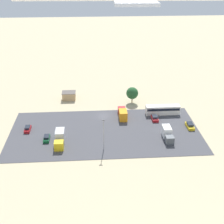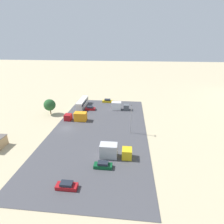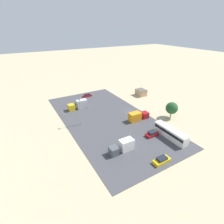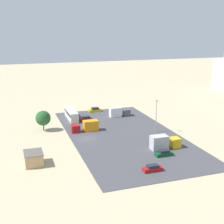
{
  "view_description": "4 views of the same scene",
  "coord_description": "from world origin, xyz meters",
  "px_view_note": "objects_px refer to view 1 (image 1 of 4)",
  "views": [
    {
      "loc": [
        3.52,
        95.07,
        48.82
      ],
      "look_at": [
        -0.99,
        28.86,
        15.82
      ],
      "focal_mm": 50.0,
      "sensor_mm": 36.0,
      "label": 1
    },
    {
      "loc": [
        48.94,
        19.81,
        26.86
      ],
      "look_at": [
        -1.99,
        14.68,
        5.7
      ],
      "focal_mm": 28.0,
      "sensor_mm": 36.0,
      "label": 2
    },
    {
      "loc": [
        -50.06,
        37.89,
        31.36
      ],
      "look_at": [
        -5.41,
        11.82,
        5.35
      ],
      "focal_mm": 28.0,
      "sensor_mm": 36.0,
      "label": 3
    },
    {
      "loc": [
        79.03,
        -19.01,
        29.37
      ],
      "look_at": [
        1.33,
        7.0,
        7.42
      ],
      "focal_mm": 50.0,
      "sensor_mm": 36.0,
      "label": 4
    }
  ],
  "objects_px": {
    "parked_truck_0": "(123,114)",
    "parked_truck_2": "(167,134)",
    "parked_car_3": "(190,126)",
    "shed_building": "(69,96)",
    "parked_truck_1": "(60,138)",
    "bus": "(163,109)",
    "parked_car_2": "(155,118)",
    "parked_car_0": "(28,129)",
    "parked_car_1": "(47,138)"
  },
  "relations": [
    {
      "from": "bus",
      "to": "parked_car_1",
      "type": "distance_m",
      "value": 40.75
    },
    {
      "from": "shed_building",
      "to": "parked_car_2",
      "type": "bearing_deg",
      "value": 146.83
    },
    {
      "from": "parked_car_0",
      "to": "parked_truck_1",
      "type": "relative_size",
      "value": 0.54
    },
    {
      "from": "parked_car_3",
      "to": "shed_building",
      "type": "bearing_deg",
      "value": 147.64
    },
    {
      "from": "parked_car_2",
      "to": "shed_building",
      "type": "bearing_deg",
      "value": -33.17
    },
    {
      "from": "bus",
      "to": "parked_car_2",
      "type": "relative_size",
      "value": 2.88
    },
    {
      "from": "bus",
      "to": "parked_car_0",
      "type": "relative_size",
      "value": 2.78
    },
    {
      "from": "shed_building",
      "to": "parked_car_1",
      "type": "height_order",
      "value": "shed_building"
    },
    {
      "from": "shed_building",
      "to": "bus",
      "type": "height_order",
      "value": "bus"
    },
    {
      "from": "bus",
      "to": "parked_car_1",
      "type": "bearing_deg",
      "value": -68.9
    },
    {
      "from": "shed_building",
      "to": "parked_truck_1",
      "type": "distance_m",
      "value": 31.83
    },
    {
      "from": "parked_truck_2",
      "to": "shed_building",
      "type": "bearing_deg",
      "value": -45.14
    },
    {
      "from": "shed_building",
      "to": "parked_truck_2",
      "type": "distance_m",
      "value": 43.93
    },
    {
      "from": "bus",
      "to": "parked_truck_1",
      "type": "relative_size",
      "value": 1.5
    },
    {
      "from": "bus",
      "to": "parked_truck_1",
      "type": "height_order",
      "value": "parked_truck_1"
    },
    {
      "from": "parked_car_2",
      "to": "parked_truck_1",
      "type": "relative_size",
      "value": 0.52
    },
    {
      "from": "parked_car_1",
      "to": "parked_car_3",
      "type": "xyz_separation_m",
      "value": [
        -44.67,
        -4.6,
        0.03
      ]
    },
    {
      "from": "parked_car_0",
      "to": "parked_car_1",
      "type": "height_order",
      "value": "parked_car_1"
    },
    {
      "from": "parked_car_3",
      "to": "parked_truck_1",
      "type": "xyz_separation_m",
      "value": [
        40.55,
        6.66,
        0.98
      ]
    },
    {
      "from": "parked_car_2",
      "to": "parked_truck_2",
      "type": "distance_m",
      "value": 11.98
    },
    {
      "from": "parked_truck_1",
      "to": "parked_truck_2",
      "type": "bearing_deg",
      "value": -178.78
    },
    {
      "from": "parked_car_3",
      "to": "parked_truck_0",
      "type": "relative_size",
      "value": 0.58
    },
    {
      "from": "parked_car_0",
      "to": "parked_car_2",
      "type": "bearing_deg",
      "value": -173.97
    },
    {
      "from": "parked_car_0",
      "to": "parked_truck_2",
      "type": "distance_m",
      "value": 43.26
    },
    {
      "from": "shed_building",
      "to": "parked_car_1",
      "type": "xyz_separation_m",
      "value": [
        4.98,
        29.76,
        -0.76
      ]
    },
    {
      "from": "parked_car_2",
      "to": "parked_truck_0",
      "type": "xyz_separation_m",
      "value": [
        10.52,
        -2.48,
        0.78
      ]
    },
    {
      "from": "parked_car_3",
      "to": "bus",
      "type": "bearing_deg",
      "value": 123.54
    },
    {
      "from": "bus",
      "to": "parked_car_2",
      "type": "height_order",
      "value": "bus"
    },
    {
      "from": "parked_truck_1",
      "to": "parked_truck_2",
      "type": "distance_m",
      "value": 31.85
    },
    {
      "from": "parked_car_3",
      "to": "parked_truck_2",
      "type": "height_order",
      "value": "parked_truck_2"
    },
    {
      "from": "bus",
      "to": "parked_car_1",
      "type": "height_order",
      "value": "bus"
    },
    {
      "from": "bus",
      "to": "parked_truck_0",
      "type": "xyz_separation_m",
      "value": [
        14.05,
        1.7,
        -0.29
      ]
    },
    {
      "from": "parked_truck_0",
      "to": "parked_truck_2",
      "type": "distance_m",
      "value": 18.7
    },
    {
      "from": "shed_building",
      "to": "parked_car_2",
      "type": "xyz_separation_m",
      "value": [
        -29.5,
        19.28,
        -0.74
      ]
    },
    {
      "from": "parked_car_0",
      "to": "bus",
      "type": "bearing_deg",
      "value": -169.19
    },
    {
      "from": "shed_building",
      "to": "parked_truck_2",
      "type": "bearing_deg",
      "value": 134.86
    },
    {
      "from": "parked_car_3",
      "to": "parked_truck_2",
      "type": "xyz_separation_m",
      "value": [
        8.71,
        5.98,
        0.84
      ]
    },
    {
      "from": "bus",
      "to": "parked_car_1",
      "type": "xyz_separation_m",
      "value": [
        38.0,
        14.66,
        -1.09
      ]
    },
    {
      "from": "parked_truck_1",
      "to": "parked_truck_2",
      "type": "relative_size",
      "value": 1.09
    },
    {
      "from": "parked_car_3",
      "to": "parked_car_2",
      "type": "bearing_deg",
      "value": 150.04
    },
    {
      "from": "shed_building",
      "to": "bus",
      "type": "xyz_separation_m",
      "value": [
        -33.03,
        15.1,
        0.33
      ]
    },
    {
      "from": "parked_truck_2",
      "to": "parked_car_1",
      "type": "bearing_deg",
      "value": -2.19
    },
    {
      "from": "bus",
      "to": "shed_building",
      "type": "bearing_deg",
      "value": -114.57
    },
    {
      "from": "parked_car_2",
      "to": "parked_truck_0",
      "type": "relative_size",
      "value": 0.51
    },
    {
      "from": "parked_car_2",
      "to": "parked_car_0",
      "type": "bearing_deg",
      "value": 6.03
    },
    {
      "from": "parked_car_3",
      "to": "parked_truck_1",
      "type": "height_order",
      "value": "parked_truck_1"
    },
    {
      "from": "bus",
      "to": "parked_truck_1",
      "type": "bearing_deg",
      "value": -63.74
    },
    {
      "from": "shed_building",
      "to": "parked_car_3",
      "type": "relative_size",
      "value": 1.11
    },
    {
      "from": "parked_car_0",
      "to": "parked_car_1",
      "type": "xyz_separation_m",
      "value": [
        -6.63,
        6.14,
        0.01
      ]
    },
    {
      "from": "shed_building",
      "to": "parked_truck_2",
      "type": "height_order",
      "value": "parked_truck_2"
    }
  ]
}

